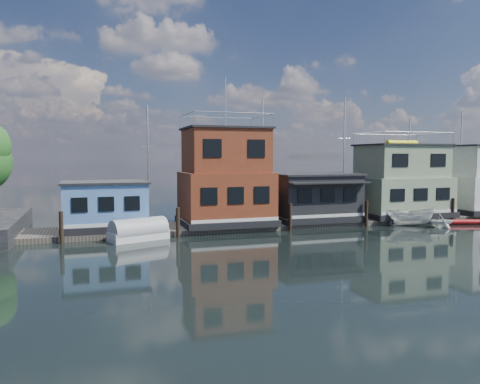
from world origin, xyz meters
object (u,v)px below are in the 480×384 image
object	(u,v)px
houseboat_blue	(105,206)
houseboat_dark	(314,197)
dinghy_white	(441,220)
motorboat	(411,217)
houseboat_red	(226,179)
tarp_runabout	(139,231)
houseboat_green	(401,182)
red_kayak	(463,222)

from	to	relation	value
houseboat_blue	houseboat_dark	world-z (taller)	houseboat_dark
houseboat_dark	dinghy_white	distance (m)	10.74
motorboat	dinghy_white	distance (m)	2.44
houseboat_blue	dinghy_white	size ratio (longest dim) A/B	2.86
houseboat_blue	dinghy_white	bearing A→B (deg)	-10.32
houseboat_red	motorboat	xyz separation A→B (m)	(15.49, -3.40, -3.32)
houseboat_red	tarp_runabout	bearing A→B (deg)	-156.61
houseboat_blue	dinghy_white	distance (m)	27.39
houseboat_green	red_kayak	bearing A→B (deg)	-51.66
motorboat	tarp_runabout	bearing A→B (deg)	111.94
houseboat_green	motorboat	world-z (taller)	houseboat_green
tarp_runabout	houseboat_blue	bearing A→B (deg)	102.39
dinghy_white	houseboat_blue	bearing A→B (deg)	90.39
motorboat	red_kayak	bearing A→B (deg)	-77.49
houseboat_green	motorboat	distance (m)	4.63
tarp_runabout	red_kayak	bearing A→B (deg)	-23.48
motorboat	red_kayak	size ratio (longest dim) A/B	1.35
tarp_runabout	houseboat_dark	bearing A→B (deg)	-9.64
houseboat_green	motorboat	size ratio (longest dim) A/B	2.06
houseboat_green	houseboat_red	bearing A→B (deg)	-180.00
houseboat_red	houseboat_dark	distance (m)	8.18
houseboat_blue	red_kayak	xyz separation A→B (m)	(29.86, -4.25, -1.98)
houseboat_blue	motorboat	distance (m)	25.26
motorboat	dinghy_white	size ratio (longest dim) A/B	1.82
houseboat_red	red_kayak	bearing A→B (deg)	-11.79
houseboat_dark	motorboat	distance (m)	8.37
houseboat_blue	houseboat_red	bearing A→B (deg)	0.00
houseboat_red	motorboat	size ratio (longest dim) A/B	2.91
houseboat_dark	houseboat_green	xyz separation A→B (m)	(9.00, 0.02, 1.13)
motorboat	tarp_runabout	size ratio (longest dim) A/B	0.92
dinghy_white	tarp_runabout	bearing A→B (deg)	96.76
houseboat_blue	dinghy_white	xyz separation A→B (m)	(26.90, -4.90, -1.62)
houseboat_dark	tarp_runabout	bearing A→B (deg)	-168.35
tarp_runabout	dinghy_white	bearing A→B (deg)	-25.24
houseboat_green	dinghy_white	distance (m)	5.74
houseboat_red	houseboat_dark	world-z (taller)	houseboat_red
motorboat	houseboat_blue	bearing A→B (deg)	104.72
dinghy_white	tarp_runabout	size ratio (longest dim) A/B	0.50
houseboat_blue	houseboat_dark	size ratio (longest dim) A/B	0.86
houseboat_blue	houseboat_green	xyz separation A→B (m)	(26.50, 0.00, 1.34)
red_kayak	houseboat_blue	bearing A→B (deg)	-170.90
houseboat_red	houseboat_dark	bearing A→B (deg)	-0.14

